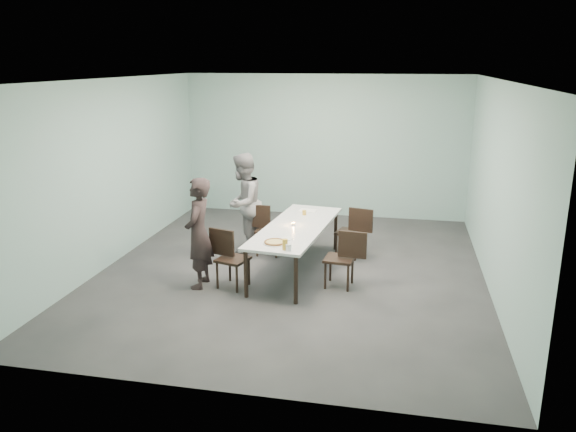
% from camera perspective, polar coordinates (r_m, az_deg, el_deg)
% --- Properties ---
extents(ground, '(7.00, 7.00, 0.00)m').
position_cam_1_polar(ground, '(9.08, 0.40, -5.57)').
color(ground, '#333335').
rests_on(ground, ground).
extents(room_shell, '(6.02, 7.02, 3.01)m').
position_cam_1_polar(room_shell, '(8.56, 0.42, 7.18)').
color(room_shell, '#96BDB9').
rests_on(room_shell, ground).
extents(table, '(1.17, 2.68, 0.75)m').
position_cam_1_polar(table, '(8.86, 0.81, -1.37)').
color(table, white).
rests_on(table, ground).
extents(chair_near_left, '(0.65, 0.52, 0.87)m').
position_cam_1_polar(chair_near_left, '(8.37, -6.10, -3.86)').
color(chair_near_left, black).
rests_on(chair_near_left, ground).
extents(chair_far_left, '(0.62, 0.44, 0.87)m').
position_cam_1_polar(chair_far_left, '(9.71, -2.38, -1.02)').
color(chair_far_left, black).
rests_on(chair_far_left, ground).
extents(chair_near_right, '(0.63, 0.46, 0.87)m').
position_cam_1_polar(chair_near_right, '(8.33, 5.79, -3.95)').
color(chair_near_right, black).
rests_on(chair_near_right, ground).
extents(chair_far_right, '(0.65, 0.51, 0.87)m').
position_cam_1_polar(chair_far_right, '(9.61, 6.74, -1.31)').
color(chair_far_right, black).
rests_on(chair_far_right, ground).
extents(diner_near, '(0.44, 0.63, 1.65)m').
position_cam_1_polar(diner_near, '(8.32, -9.07, -1.73)').
color(diner_near, black).
rests_on(diner_near, ground).
extents(diner_far, '(0.78, 0.93, 1.74)m').
position_cam_1_polar(diner_far, '(9.81, -4.59, 1.34)').
color(diner_far, gray).
rests_on(diner_far, ground).
extents(pizza, '(0.34, 0.34, 0.04)m').
position_cam_1_polar(pizza, '(8.00, -1.32, -2.69)').
color(pizza, white).
rests_on(pizza, table).
extents(side_plate, '(0.18, 0.18, 0.01)m').
position_cam_1_polar(side_plate, '(8.21, -0.03, -2.29)').
color(side_plate, white).
rests_on(side_plate, table).
extents(beer_glass, '(0.08, 0.08, 0.15)m').
position_cam_1_polar(beer_glass, '(7.73, -0.30, -2.91)').
color(beer_glass, gold).
rests_on(beer_glass, table).
extents(water_tumbler, '(0.08, 0.08, 0.09)m').
position_cam_1_polar(water_tumbler, '(7.70, 0.05, -3.22)').
color(water_tumbler, silver).
rests_on(water_tumbler, table).
extents(tealight, '(0.06, 0.06, 0.05)m').
position_cam_1_polar(tealight, '(8.86, 0.54, -0.85)').
color(tealight, silver).
rests_on(tealight, table).
extents(amber_tumbler, '(0.07, 0.07, 0.08)m').
position_cam_1_polar(amber_tumbler, '(9.46, 1.66, 0.35)').
color(amber_tumbler, gold).
rests_on(amber_tumbler, table).
extents(menu, '(0.32, 0.25, 0.01)m').
position_cam_1_polar(menu, '(9.74, 2.02, 0.57)').
color(menu, silver).
rests_on(menu, table).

